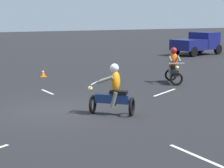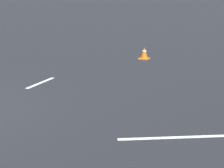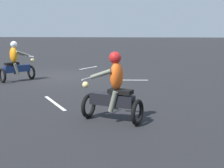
{
  "view_description": "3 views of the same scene",
  "coord_description": "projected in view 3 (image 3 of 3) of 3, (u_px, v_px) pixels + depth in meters",
  "views": [
    {
      "loc": [
        13.65,
        -4.78,
        3.25
      ],
      "look_at": [
        1.39,
        1.35,
        1.0
      ],
      "focal_mm": 70.0,
      "sensor_mm": 36.0,
      "label": 1
    },
    {
      "loc": [
        5.53,
        7.05,
        2.62
      ],
      "look_at": [
        -0.8,
        4.05,
        0.9
      ],
      "focal_mm": 70.0,
      "sensor_mm": 36.0,
      "label": 2
    },
    {
      "loc": [
        -3.53,
        13.87,
        2.19
      ],
      "look_at": [
        -2.99,
        6.74,
        0.9
      ],
      "focal_mm": 50.0,
      "sensor_mm": 36.0,
      "label": 3
    }
  ],
  "objects": [
    {
      "name": "ground_plane",
      "position": [
        58.0,
        76.0,
        14.26
      ],
      "size": [
        120.0,
        120.0,
        0.0
      ],
      "primitive_type": "plane",
      "color": "black"
    },
    {
      "name": "motorcycle_rider_foreground",
      "position": [
        16.0,
        64.0,
        12.89
      ],
      "size": [
        1.38,
        1.44,
        1.66
      ],
      "rotation": [
        0.0,
        0.0,
        2.41
      ],
      "color": "black",
      "rests_on": "ground"
    },
    {
      "name": "lane_stripe_se",
      "position": [
        11.0,
        67.0,
        17.6
      ],
      "size": [
        0.86,
        1.48,
        0.01
      ],
      "primitive_type": "cube",
      "rotation": [
        0.0,
        0.0,
        6.78
      ],
      "color": "silver",
      "rests_on": "ground"
    },
    {
      "name": "motorcycle_rider_background",
      "position": [
        113.0,
        91.0,
        7.28
      ],
      "size": [
        1.54,
        1.11,
        1.66
      ],
      "rotation": [
        0.0,
        0.0,
        4.31
      ],
      "color": "black",
      "rests_on": "ground"
    },
    {
      "name": "lane_stripe_w",
      "position": [
        133.0,
        80.0,
        13.24
      ],
      "size": [
        1.27,
        0.16,
        0.01
      ],
      "primitive_type": "cube",
      "rotation": [
        0.0,
        0.0,
        4.76
      ],
      "color": "silver",
      "rests_on": "ground"
    },
    {
      "name": "lane_stripe_nw",
      "position": [
        55.0,
        103.0,
        9.21
      ],
      "size": [
        1.09,
        1.73,
        0.01
      ],
      "primitive_type": "cube",
      "rotation": [
        0.0,
        0.0,
        3.68
      ],
      "color": "silver",
      "rests_on": "ground"
    },
    {
      "name": "lane_stripe_sw",
      "position": [
        88.0,
        68.0,
        17.3
      ],
      "size": [
        0.84,
        1.47,
        0.01
      ],
      "primitive_type": "cube",
      "rotation": [
        0.0,
        0.0,
        5.8
      ],
      "color": "silver",
      "rests_on": "ground"
    }
  ]
}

